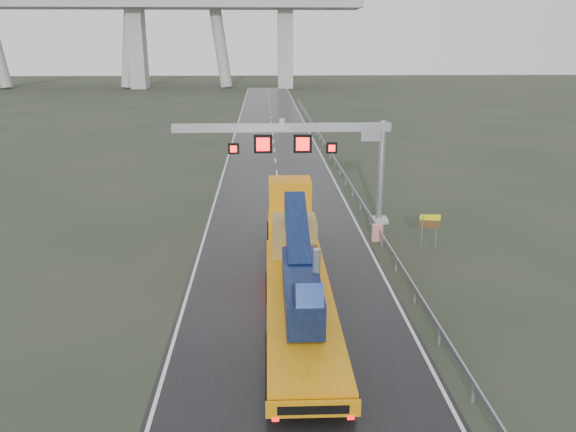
{
  "coord_description": "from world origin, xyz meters",
  "views": [
    {
      "loc": [
        -1.26,
        -19.93,
        12.36
      ],
      "look_at": [
        0.03,
        9.44,
        3.2
      ],
      "focal_mm": 35.0,
      "sensor_mm": 36.0,
      "label": 1
    }
  ],
  "objects_px": {
    "heavy_haul_truck": "(295,251)",
    "striped_barrier": "(377,233)",
    "exit_sign_pair": "(430,224)",
    "sign_gantry": "(313,145)"
  },
  "relations": [
    {
      "from": "sign_gantry",
      "to": "exit_sign_pair",
      "type": "distance_m",
      "value": 9.57
    },
    {
      "from": "heavy_haul_truck",
      "to": "striped_barrier",
      "type": "bearing_deg",
      "value": 49.06
    },
    {
      "from": "sign_gantry",
      "to": "heavy_haul_truck",
      "type": "xyz_separation_m",
      "value": [
        -1.77,
        -10.43,
        -3.75
      ]
    },
    {
      "from": "sign_gantry",
      "to": "exit_sign_pair",
      "type": "bearing_deg",
      "value": -37.17
    },
    {
      "from": "heavy_haul_truck",
      "to": "striped_barrier",
      "type": "distance_m",
      "value": 8.68
    },
    {
      "from": "sign_gantry",
      "to": "striped_barrier",
      "type": "height_order",
      "value": "sign_gantry"
    },
    {
      "from": "heavy_haul_truck",
      "to": "exit_sign_pair",
      "type": "bearing_deg",
      "value": 31.39
    },
    {
      "from": "exit_sign_pair",
      "to": "heavy_haul_truck",
      "type": "bearing_deg",
      "value": -141.86
    },
    {
      "from": "exit_sign_pair",
      "to": "striped_barrier",
      "type": "height_order",
      "value": "exit_sign_pair"
    },
    {
      "from": "sign_gantry",
      "to": "exit_sign_pair",
      "type": "height_order",
      "value": "sign_gantry"
    }
  ]
}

